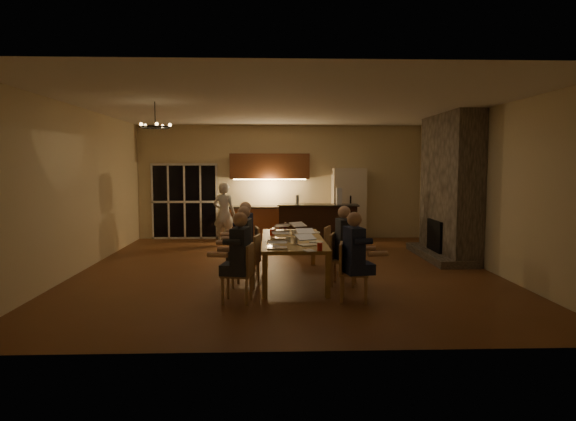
# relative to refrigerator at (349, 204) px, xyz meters

# --- Properties ---
(floor) EXTENTS (9.00, 9.00, 0.00)m
(floor) POSITION_rel_refrigerator_xyz_m (-1.90, -4.15, -1.00)
(floor) COLOR brown
(floor) RESTS_ON ground
(back_wall) EXTENTS (8.00, 0.04, 3.20)m
(back_wall) POSITION_rel_refrigerator_xyz_m (-1.90, 0.37, 0.60)
(back_wall) COLOR beige
(back_wall) RESTS_ON ground
(left_wall) EXTENTS (0.04, 9.00, 3.20)m
(left_wall) POSITION_rel_refrigerator_xyz_m (-5.92, -4.15, 0.60)
(left_wall) COLOR beige
(left_wall) RESTS_ON ground
(right_wall) EXTENTS (0.04, 9.00, 3.20)m
(right_wall) POSITION_rel_refrigerator_xyz_m (2.12, -4.15, 0.60)
(right_wall) COLOR beige
(right_wall) RESTS_ON ground
(ceiling) EXTENTS (8.00, 9.00, 0.04)m
(ceiling) POSITION_rel_refrigerator_xyz_m (-1.90, -4.15, 2.22)
(ceiling) COLOR white
(ceiling) RESTS_ON back_wall
(french_doors) EXTENTS (1.86, 0.08, 2.10)m
(french_doors) POSITION_rel_refrigerator_xyz_m (-4.60, 0.32, 0.05)
(french_doors) COLOR black
(french_doors) RESTS_ON ground
(fireplace) EXTENTS (0.58, 2.50, 3.20)m
(fireplace) POSITION_rel_refrigerator_xyz_m (1.80, -2.95, 0.60)
(fireplace) COLOR #706458
(fireplace) RESTS_ON ground
(kitchenette) EXTENTS (2.24, 0.68, 2.40)m
(kitchenette) POSITION_rel_refrigerator_xyz_m (-2.20, 0.05, 0.20)
(kitchenette) COLOR brown
(kitchenette) RESTS_ON ground
(refrigerator) EXTENTS (0.90, 0.68, 2.00)m
(refrigerator) POSITION_rel_refrigerator_xyz_m (0.00, 0.00, 0.00)
(refrigerator) COLOR beige
(refrigerator) RESTS_ON ground
(dining_table) EXTENTS (1.10, 2.79, 0.75)m
(dining_table) POSITION_rel_refrigerator_xyz_m (-1.80, -5.01, -0.62)
(dining_table) COLOR tan
(dining_table) RESTS_ON ground
(bar_island) EXTENTS (2.12, 0.88, 1.08)m
(bar_island) POSITION_rel_refrigerator_xyz_m (-0.97, -1.17, -0.46)
(bar_island) COLOR black
(bar_island) RESTS_ON ground
(chair_left_near) EXTENTS (0.50, 0.50, 0.89)m
(chair_left_near) POSITION_rel_refrigerator_xyz_m (-2.70, -6.56, -0.55)
(chair_left_near) COLOR tan
(chair_left_near) RESTS_ON ground
(chair_left_mid) EXTENTS (0.52, 0.52, 0.89)m
(chair_left_mid) POSITION_rel_refrigerator_xyz_m (-2.62, -5.53, -0.55)
(chair_left_mid) COLOR tan
(chair_left_mid) RESTS_ON ground
(chair_left_far) EXTENTS (0.51, 0.51, 0.89)m
(chair_left_far) POSITION_rel_refrigerator_xyz_m (-2.65, -4.44, -0.55)
(chair_left_far) COLOR tan
(chair_left_far) RESTS_ON ground
(chair_right_near) EXTENTS (0.52, 0.52, 0.89)m
(chair_right_near) POSITION_rel_refrigerator_xyz_m (-0.92, -6.54, -0.55)
(chair_right_near) COLOR tan
(chair_right_near) RESTS_ON ground
(chair_right_mid) EXTENTS (0.54, 0.54, 0.89)m
(chair_right_mid) POSITION_rel_refrigerator_xyz_m (-0.93, -5.47, -0.55)
(chair_right_mid) COLOR tan
(chair_right_mid) RESTS_ON ground
(chair_right_far) EXTENTS (0.56, 0.56, 0.89)m
(chair_right_far) POSITION_rel_refrigerator_xyz_m (-0.90, -4.46, -0.55)
(chair_right_far) COLOR tan
(chair_right_far) RESTS_ON ground
(person_left_near) EXTENTS (0.71, 0.71, 1.38)m
(person_left_near) POSITION_rel_refrigerator_xyz_m (-2.65, -6.65, -0.31)
(person_left_near) COLOR #262A31
(person_left_near) RESTS_ON ground
(person_right_near) EXTENTS (0.69, 0.69, 1.38)m
(person_right_near) POSITION_rel_refrigerator_xyz_m (-0.95, -6.66, -0.31)
(person_right_near) COLOR #1B2445
(person_right_near) RESTS_ON ground
(person_left_mid) EXTENTS (0.67, 0.67, 1.38)m
(person_left_mid) POSITION_rel_refrigerator_xyz_m (-2.65, -5.47, -0.31)
(person_left_mid) COLOR #393D44
(person_left_mid) RESTS_ON ground
(person_right_mid) EXTENTS (0.65, 0.65, 1.38)m
(person_right_mid) POSITION_rel_refrigerator_xyz_m (-0.93, -5.48, -0.31)
(person_right_mid) COLOR #262A31
(person_right_mid) RESTS_ON ground
(person_left_far) EXTENTS (0.68, 0.68, 1.38)m
(person_left_far) POSITION_rel_refrigerator_xyz_m (-2.67, -4.43, -0.31)
(person_left_far) COLOR #1B2445
(person_left_far) RESTS_ON ground
(standing_person) EXTENTS (0.68, 0.54, 1.63)m
(standing_person) POSITION_rel_refrigerator_xyz_m (-3.39, -0.85, -0.18)
(standing_person) COLOR silver
(standing_person) RESTS_ON ground
(chandelier) EXTENTS (0.55, 0.55, 0.03)m
(chandelier) POSITION_rel_refrigerator_xyz_m (-4.24, -4.89, 1.75)
(chandelier) COLOR black
(chandelier) RESTS_ON ceiling
(laptop_a) EXTENTS (0.33, 0.29, 0.23)m
(laptop_a) POSITION_rel_refrigerator_xyz_m (-2.09, -6.09, -0.14)
(laptop_a) COLOR silver
(laptop_a) RESTS_ON dining_table
(laptop_b) EXTENTS (0.41, 0.39, 0.23)m
(laptop_b) POSITION_rel_refrigerator_xyz_m (-1.57, -5.79, -0.14)
(laptop_b) COLOR silver
(laptop_b) RESTS_ON dining_table
(laptop_c) EXTENTS (0.34, 0.31, 0.23)m
(laptop_c) POSITION_rel_refrigerator_xyz_m (-2.00, -4.98, -0.14)
(laptop_c) COLOR silver
(laptop_c) RESTS_ON dining_table
(laptop_d) EXTENTS (0.36, 0.33, 0.23)m
(laptop_d) POSITION_rel_refrigerator_xyz_m (-1.54, -5.01, -0.14)
(laptop_d) COLOR silver
(laptop_d) RESTS_ON dining_table
(laptop_e) EXTENTS (0.38, 0.36, 0.23)m
(laptop_e) POSITION_rel_refrigerator_xyz_m (-1.98, -3.88, -0.14)
(laptop_e) COLOR silver
(laptop_e) RESTS_ON dining_table
(laptop_f) EXTENTS (0.42, 0.41, 0.23)m
(laptop_f) POSITION_rel_refrigerator_xyz_m (-1.57, -3.93, -0.14)
(laptop_f) COLOR silver
(laptop_f) RESTS_ON dining_table
(mug_front) EXTENTS (0.08, 0.08, 0.10)m
(mug_front) POSITION_rel_refrigerator_xyz_m (-1.89, -5.44, -0.20)
(mug_front) COLOR white
(mug_front) RESTS_ON dining_table
(mug_mid) EXTENTS (0.08, 0.08, 0.10)m
(mug_mid) POSITION_rel_refrigerator_xyz_m (-1.74, -4.49, -0.20)
(mug_mid) COLOR white
(mug_mid) RESTS_ON dining_table
(mug_back) EXTENTS (0.08, 0.08, 0.10)m
(mug_back) POSITION_rel_refrigerator_xyz_m (-2.13, -4.24, -0.20)
(mug_back) COLOR white
(mug_back) RESTS_ON dining_table
(redcup_near) EXTENTS (0.08, 0.08, 0.12)m
(redcup_near) POSITION_rel_refrigerator_xyz_m (-1.43, -6.36, -0.19)
(redcup_near) COLOR red
(redcup_near) RESTS_ON dining_table
(redcup_mid) EXTENTS (0.09, 0.09, 0.12)m
(redcup_mid) POSITION_rel_refrigerator_xyz_m (-2.16, -4.57, -0.19)
(redcup_mid) COLOR red
(redcup_mid) RESTS_ON dining_table
(can_silver) EXTENTS (0.06, 0.06, 0.12)m
(can_silver) POSITION_rel_refrigerator_xyz_m (-1.77, -5.67, -0.19)
(can_silver) COLOR #B2B2B7
(can_silver) RESTS_ON dining_table
(can_cola) EXTENTS (0.06, 0.06, 0.12)m
(can_cola) POSITION_rel_refrigerator_xyz_m (-1.89, -3.55, -0.19)
(can_cola) COLOR #3F0F0C
(can_cola) RESTS_ON dining_table
(plate_near) EXTENTS (0.25, 0.25, 0.02)m
(plate_near) POSITION_rel_refrigerator_xyz_m (-1.41, -5.50, -0.24)
(plate_near) COLOR white
(plate_near) RESTS_ON dining_table
(plate_left) EXTENTS (0.22, 0.22, 0.02)m
(plate_left) POSITION_rel_refrigerator_xyz_m (-2.15, -5.97, -0.24)
(plate_left) COLOR white
(plate_left) RESTS_ON dining_table
(plate_far) EXTENTS (0.28, 0.28, 0.02)m
(plate_far) POSITION_rel_refrigerator_xyz_m (-1.35, -4.24, -0.24)
(plate_far) COLOR white
(plate_far) RESTS_ON dining_table
(notepad) EXTENTS (0.21, 0.25, 0.01)m
(notepad) POSITION_rel_refrigerator_xyz_m (-1.60, -6.38, -0.24)
(notepad) COLOR white
(notepad) RESTS_ON dining_table
(bar_bottle) EXTENTS (0.08, 0.08, 0.24)m
(bar_bottle) POSITION_rel_refrigerator_xyz_m (-1.49, -1.14, 0.20)
(bar_bottle) COLOR #99999E
(bar_bottle) RESTS_ON bar_island
(bar_blender) EXTENTS (0.14, 0.14, 0.42)m
(bar_blender) POSITION_rel_refrigerator_xyz_m (-0.43, -1.16, 0.29)
(bar_blender) COLOR silver
(bar_blender) RESTS_ON bar_island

